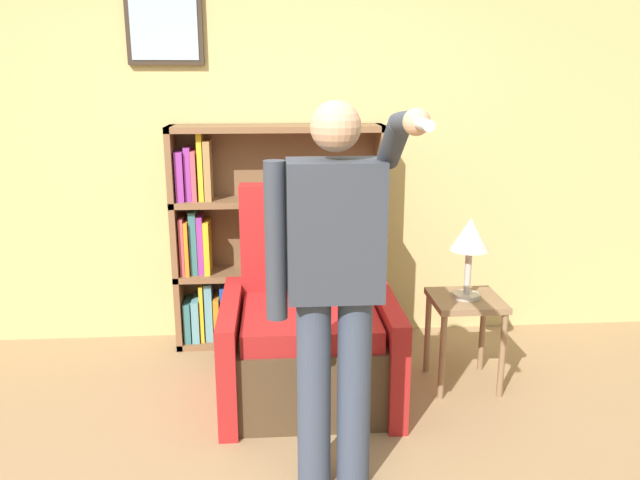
{
  "coord_description": "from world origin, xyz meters",
  "views": [
    {
      "loc": [
        0.0,
        -2.23,
        1.81
      ],
      "look_at": [
        0.21,
        0.64,
        1.05
      ],
      "focal_mm": 35.0,
      "sensor_mm": 36.0,
      "label": 1
    }
  ],
  "objects_px": {
    "armchair": "(308,333)",
    "person_standing": "(334,280)",
    "table_lamp": "(470,239)",
    "bookcase": "(258,240)",
    "side_table": "(465,314)"
  },
  "relations": [
    {
      "from": "armchair",
      "to": "side_table",
      "type": "relative_size",
      "value": 2.17
    },
    {
      "from": "person_standing",
      "to": "side_table",
      "type": "relative_size",
      "value": 3.12
    },
    {
      "from": "person_standing",
      "to": "table_lamp",
      "type": "bearing_deg",
      "value": 46.17
    },
    {
      "from": "armchair",
      "to": "side_table",
      "type": "xyz_separation_m",
      "value": [
        0.93,
        0.04,
        0.08
      ]
    },
    {
      "from": "armchair",
      "to": "person_standing",
      "type": "xyz_separation_m",
      "value": [
        0.06,
        -0.86,
        0.61
      ]
    },
    {
      "from": "person_standing",
      "to": "bookcase",
      "type": "bearing_deg",
      "value": 102.46
    },
    {
      "from": "bookcase",
      "to": "person_standing",
      "type": "height_order",
      "value": "person_standing"
    },
    {
      "from": "side_table",
      "to": "table_lamp",
      "type": "distance_m",
      "value": 0.46
    },
    {
      "from": "bookcase",
      "to": "side_table",
      "type": "distance_m",
      "value": 1.46
    },
    {
      "from": "armchair",
      "to": "table_lamp",
      "type": "distance_m",
      "value": 1.07
    },
    {
      "from": "bookcase",
      "to": "table_lamp",
      "type": "bearing_deg",
      "value": -30.75
    },
    {
      "from": "armchair",
      "to": "person_standing",
      "type": "height_order",
      "value": "person_standing"
    },
    {
      "from": "bookcase",
      "to": "armchair",
      "type": "height_order",
      "value": "bookcase"
    },
    {
      "from": "bookcase",
      "to": "table_lamp",
      "type": "distance_m",
      "value": 1.44
    },
    {
      "from": "person_standing",
      "to": "side_table",
      "type": "xyz_separation_m",
      "value": [
        0.87,
        0.9,
        -0.53
      ]
    }
  ]
}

